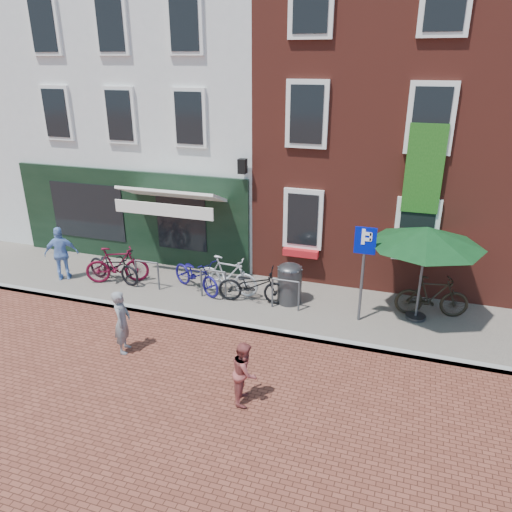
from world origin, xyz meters
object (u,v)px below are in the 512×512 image
(cafe_person, at_px, (62,253))
(bicycle_0, at_px, (113,266))
(boy, at_px, (245,372))
(parasol, at_px, (427,233))
(parking_sign, at_px, (364,258))
(bicycle_1, at_px, (117,265))
(litter_bin, at_px, (290,281))
(bicycle_3, at_px, (228,275))
(bicycle_4, at_px, (253,285))
(bicycle_5, at_px, (432,296))
(woman, at_px, (122,322))
(bicycle_2, at_px, (196,275))

(cafe_person, bearing_deg, bicycle_0, 161.64)
(boy, bearing_deg, parasol, -48.40)
(parasol, bearing_deg, cafe_person, -175.81)
(parking_sign, bearing_deg, bicycle_1, 179.14)
(litter_bin, bearing_deg, parking_sign, -12.29)
(litter_bin, bearing_deg, bicycle_1, -176.51)
(litter_bin, distance_m, bicycle_3, 1.74)
(bicycle_4, bearing_deg, bicycle_5, -89.38)
(litter_bin, height_order, woman, woman)
(cafe_person, relative_size, bicycle_2, 0.87)
(cafe_person, distance_m, bicycle_0, 1.56)
(bicycle_1, distance_m, bicycle_4, 4.10)
(bicycle_0, bearing_deg, parasol, -76.60)
(bicycle_5, bearing_deg, parking_sign, 105.48)
(parking_sign, bearing_deg, cafe_person, -178.73)
(litter_bin, xyz_separation_m, bicycle_1, (-5.02, -0.31, -0.07))
(bicycle_3, xyz_separation_m, bicycle_4, (0.81, -0.28, -0.05))
(parking_sign, distance_m, woman, 5.71)
(bicycle_0, height_order, bicycle_4, same)
(boy, xyz_separation_m, bicycle_0, (-5.32, 3.75, -0.05))
(parking_sign, height_order, bicycle_4, parking_sign)
(boy, bearing_deg, bicycle_4, 4.01)
(parasol, relative_size, bicycle_4, 1.47)
(woman, bearing_deg, bicycle_2, -23.60)
(bicycle_4, xyz_separation_m, bicycle_5, (4.48, 0.68, 0.05))
(bicycle_0, distance_m, bicycle_3, 3.43)
(bicycle_4, bearing_deg, woman, 137.49)
(woman, xyz_separation_m, bicycle_5, (6.52, 3.65, -0.10))
(parking_sign, relative_size, woman, 1.65)
(parking_sign, height_order, cafe_person, parking_sign)
(parking_sign, xyz_separation_m, cafe_person, (-8.53, -0.19, -0.86))
(woman, distance_m, boy, 3.24)
(bicycle_1, distance_m, bicycle_5, 8.60)
(cafe_person, distance_m, bicycle_2, 4.06)
(bicycle_0, bearing_deg, bicycle_2, -75.33)
(parasol, bearing_deg, bicycle_4, -174.29)
(woman, distance_m, bicycle_2, 3.17)
(boy, relative_size, bicycle_1, 0.71)
(bicycle_2, distance_m, bicycle_4, 1.71)
(litter_bin, bearing_deg, boy, -87.59)
(woman, height_order, bicycle_2, woman)
(woman, distance_m, bicycle_1, 3.60)
(bicycle_4, bearing_deg, bicycle_1, 82.23)
(cafe_person, relative_size, bicycle_5, 0.89)
(cafe_person, bearing_deg, litter_bin, 155.32)
(bicycle_0, bearing_deg, woman, -133.09)
(parasol, relative_size, cafe_person, 1.70)
(parking_sign, distance_m, bicycle_2, 4.67)
(cafe_person, relative_size, bicycle_0, 0.87)
(parking_sign, bearing_deg, bicycle_3, 173.72)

